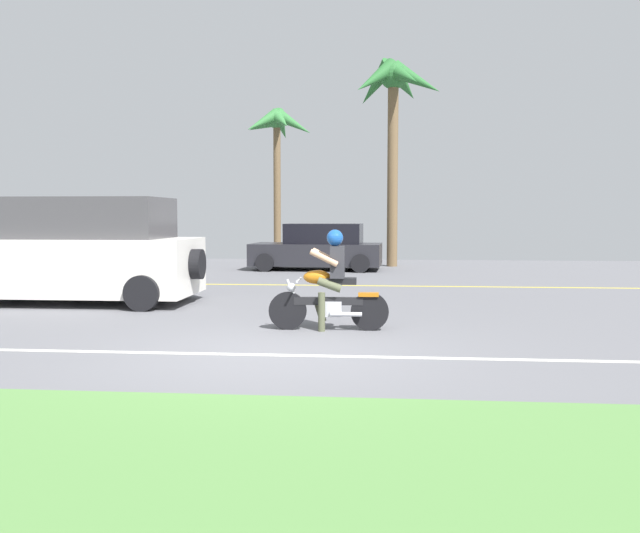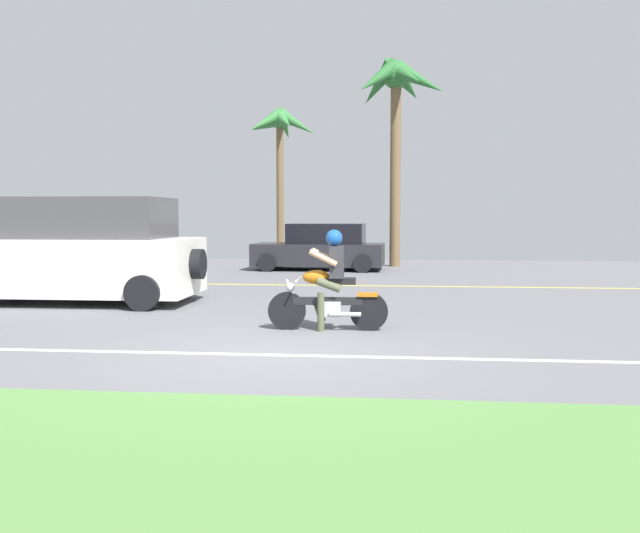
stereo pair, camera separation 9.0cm
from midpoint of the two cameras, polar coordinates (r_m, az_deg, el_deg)
name	(u,v)px [view 1 (the left image)]	position (r m, az deg, el deg)	size (l,w,h in m)	color
ground	(304,318)	(11.36, -1.56, -4.35)	(56.00, 30.00, 0.04)	slate
grass_median	(175,478)	(4.57, -12.70, -17.04)	(56.00, 3.80, 0.06)	#548442
lane_line_near	(274,355)	(8.27, -4.18, -7.44)	(50.40, 0.12, 0.01)	silver
lane_line_far	(329,285)	(16.41, 0.57, -1.59)	(50.40, 0.12, 0.01)	yellow
motorcyclist	(330,288)	(9.96, 0.56, -1.80)	(1.78, 0.58, 1.49)	black
suv_nearby	(80,252)	(13.87, -19.75, 1.14)	(4.70, 2.23, 2.04)	white
parked_car_0	(127,249)	(21.64, -16.05, 1.44)	(3.67, 1.94, 1.43)	beige
parked_car_1	(319,248)	(21.13, -0.23, 1.56)	(4.10, 2.16, 1.45)	#232328
palm_tree_0	(395,95)	(23.06, 6.19, 14.17)	(3.14, 3.22, 6.91)	brown
palm_tree_1	(277,133)	(25.06, -3.78, 11.15)	(2.67, 2.68, 5.63)	brown
motorcyclist_distant	(127,258)	(18.71, -16.08, 0.71)	(1.07, 1.31, 1.35)	black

